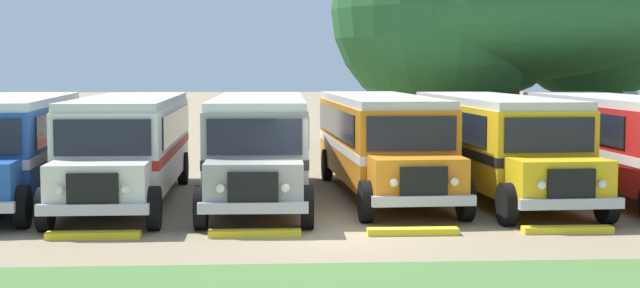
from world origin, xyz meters
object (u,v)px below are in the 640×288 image
parked_bus_slot_2 (129,143)px  parked_bus_slot_4 (381,139)px  parked_bus_slot_1 (11,142)px  parked_bus_slot_3 (259,142)px  parked_bus_slot_6 (617,140)px  parked_bus_slot_5 (495,140)px  broad_shade_tree (507,11)px

parked_bus_slot_2 → parked_bus_slot_4: (7.08, 0.79, 0.00)m
parked_bus_slot_1 → parked_bus_slot_2: same height
parked_bus_slot_3 → parked_bus_slot_6: same height
parked_bus_slot_2 → parked_bus_slot_4: same height
parked_bus_slot_2 → parked_bus_slot_3: 3.57m
parked_bus_slot_2 → parked_bus_slot_6: bearing=89.3°
parked_bus_slot_1 → parked_bus_slot_4: same height
parked_bus_slot_5 → parked_bus_slot_2: bearing=-92.0°
parked_bus_slot_2 → parked_bus_slot_3: same height
parked_bus_slot_2 → broad_shade_tree: 18.36m
parked_bus_slot_3 → parked_bus_slot_5: size_ratio=1.00×
parked_bus_slot_4 → parked_bus_slot_2: bearing=-85.9°
parked_bus_slot_4 → parked_bus_slot_6: (6.60, -0.93, 0.00)m
parked_bus_slot_2 → parked_bus_slot_3: (3.57, 0.00, 0.00)m
parked_bus_slot_4 → broad_shade_tree: bearing=146.6°
parked_bus_slot_2 → parked_bus_slot_5: bearing=90.7°
parked_bus_slot_1 → broad_shade_tree: broad_shade_tree is taller
parked_bus_slot_4 → broad_shade_tree: broad_shade_tree is taller
parked_bus_slot_5 → parked_bus_slot_6: size_ratio=1.00×
parked_bus_slot_2 → parked_bus_slot_6: size_ratio=1.00×
parked_bus_slot_3 → parked_bus_slot_4: 3.60m
parked_bus_slot_1 → parked_bus_slot_6: same height
parked_bus_slot_5 → parked_bus_slot_4: bearing=-104.4°
parked_bus_slot_4 → parked_bus_slot_5: (3.16, -0.65, 0.00)m
parked_bus_slot_1 → parked_bus_slot_2: (3.26, -0.35, 0.00)m
parked_bus_slot_6 → broad_shade_tree: 12.48m
parked_bus_slot_4 → parked_bus_slot_6: same height
parked_bus_slot_3 → parked_bus_slot_1: bearing=-91.6°
parked_bus_slot_4 → broad_shade_tree: 13.31m
parked_bus_slot_2 → parked_bus_slot_5: 10.24m
parked_bus_slot_6 → parked_bus_slot_5: bearing=-96.3°
parked_bus_slot_1 → parked_bus_slot_6: (16.94, -0.49, 0.00)m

